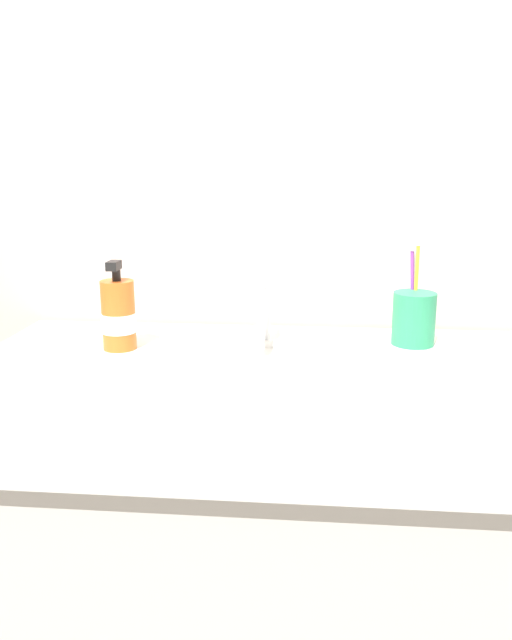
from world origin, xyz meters
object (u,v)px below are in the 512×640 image
(toothbrush_white, at_px, (415,287))
(toothbrush_purple, at_px, (412,283))
(soap_dispenser, at_px, (118,316))
(toothbrush_cup, at_px, (414,319))
(faucet, at_px, (263,315))
(toothbrush_yellow, at_px, (416,280))

(toothbrush_white, xyz_separation_m, toothbrush_purple, (-0.01, -0.02, 0.01))
(toothbrush_purple, relative_size, soap_dispenser, 1.15)
(toothbrush_cup, height_order, soap_dispenser, soap_dispenser)
(soap_dispenser, bearing_deg, faucet, 8.90)
(toothbrush_cup, distance_m, soap_dispenser, 0.56)
(toothbrush_cup, height_order, toothbrush_purple, toothbrush_purple)
(toothbrush_yellow, relative_size, toothbrush_purple, 1.06)
(toothbrush_white, distance_m, toothbrush_yellow, 0.03)
(toothbrush_white, xyz_separation_m, toothbrush_yellow, (-0.00, -0.03, 0.02))
(toothbrush_cup, height_order, toothbrush_white, toothbrush_white)
(faucet, height_order, soap_dispenser, soap_dispenser)
(toothbrush_cup, xyz_separation_m, toothbrush_yellow, (0.00, 0.03, 0.07))
(faucet, distance_m, soap_dispenser, 0.27)
(toothbrush_purple, distance_m, soap_dispenser, 0.56)
(faucet, relative_size, toothbrush_white, 0.86)
(toothbrush_white, bearing_deg, faucet, -162.79)
(toothbrush_white, height_order, toothbrush_yellow, toothbrush_yellow)
(toothbrush_white, xyz_separation_m, soap_dispenser, (-0.56, -0.13, -0.04))
(toothbrush_yellow, bearing_deg, toothbrush_cup, -99.36)
(faucet, bearing_deg, toothbrush_purple, 13.94)
(toothbrush_white, relative_size, toothbrush_yellow, 0.84)
(toothbrush_purple, bearing_deg, faucet, -166.06)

